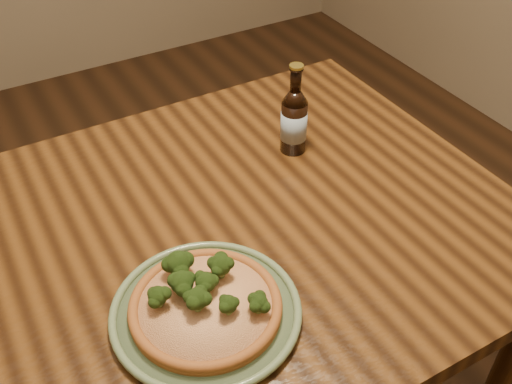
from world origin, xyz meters
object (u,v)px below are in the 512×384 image
plate (206,312)px  pizza (204,303)px  beer_bottle (294,120)px  table (114,303)px

plate → pizza: pizza is taller
pizza → beer_bottle: bearing=40.6°
beer_bottle → plate: bearing=-157.7°
pizza → table: bearing=121.4°
table → beer_bottle: 0.53m
beer_bottle → table: bearing=177.7°
table → beer_bottle: (0.48, 0.14, 0.17)m
plate → pizza: (0.00, 0.00, 0.02)m
table → plate: 0.23m
table → beer_bottle: beer_bottle is taller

